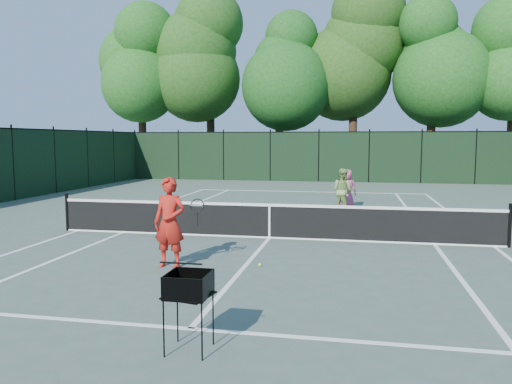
% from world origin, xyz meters
% --- Properties ---
extents(ground, '(90.00, 90.00, 0.00)m').
position_xyz_m(ground, '(0.00, 0.00, 0.00)').
color(ground, '#47564B').
rests_on(ground, ground).
extents(sideline_doubles_left, '(0.10, 23.77, 0.01)m').
position_xyz_m(sideline_doubles_left, '(-5.49, 0.00, 0.00)').
color(sideline_doubles_left, white).
rests_on(sideline_doubles_left, ground).
extents(sideline_doubles_right, '(0.10, 23.77, 0.01)m').
position_xyz_m(sideline_doubles_right, '(5.49, 0.00, 0.00)').
color(sideline_doubles_right, white).
rests_on(sideline_doubles_right, ground).
extents(sideline_singles_left, '(0.10, 23.77, 0.01)m').
position_xyz_m(sideline_singles_left, '(-4.12, 0.00, 0.00)').
color(sideline_singles_left, white).
rests_on(sideline_singles_left, ground).
extents(sideline_singles_right, '(0.10, 23.77, 0.01)m').
position_xyz_m(sideline_singles_right, '(4.12, 0.00, 0.00)').
color(sideline_singles_right, white).
rests_on(sideline_singles_right, ground).
extents(baseline_far, '(10.97, 0.10, 0.01)m').
position_xyz_m(baseline_far, '(0.00, 11.88, 0.00)').
color(baseline_far, white).
rests_on(baseline_far, ground).
extents(service_line_near, '(8.23, 0.10, 0.01)m').
position_xyz_m(service_line_near, '(0.00, -6.40, 0.00)').
color(service_line_near, white).
rests_on(service_line_near, ground).
extents(service_line_far, '(8.23, 0.10, 0.01)m').
position_xyz_m(service_line_far, '(0.00, 6.40, 0.00)').
color(service_line_far, white).
rests_on(service_line_far, ground).
extents(center_service_line, '(0.10, 12.80, 0.01)m').
position_xyz_m(center_service_line, '(0.00, 0.00, 0.00)').
color(center_service_line, white).
rests_on(center_service_line, ground).
extents(tennis_net, '(11.69, 0.09, 1.06)m').
position_xyz_m(tennis_net, '(0.00, 0.00, 0.48)').
color(tennis_net, black).
rests_on(tennis_net, ground).
extents(fence_far, '(24.00, 0.05, 3.00)m').
position_xyz_m(fence_far, '(0.00, 18.00, 1.50)').
color(fence_far, black).
rests_on(fence_far, ground).
extents(tree_0, '(6.40, 6.40, 13.14)m').
position_xyz_m(tree_0, '(-13.00, 21.50, 8.16)').
color(tree_0, black).
rests_on(tree_0, ground).
extents(tree_1, '(6.80, 6.80, 13.98)m').
position_xyz_m(tree_1, '(-8.00, 22.00, 8.69)').
color(tree_1, black).
rests_on(tree_1, ground).
extents(tree_2, '(6.00, 6.00, 12.40)m').
position_xyz_m(tree_2, '(-3.00, 21.80, 7.73)').
color(tree_2, black).
rests_on(tree_2, ground).
extents(tree_3, '(7.00, 7.00, 14.45)m').
position_xyz_m(tree_3, '(2.00, 22.30, 9.01)').
color(tree_3, black).
rests_on(tree_3, ground).
extents(tree_4, '(6.20, 6.20, 12.97)m').
position_xyz_m(tree_4, '(7.00, 21.60, 8.14)').
color(tree_4, black).
rests_on(tree_4, ground).
extents(coach, '(0.99, 0.60, 1.82)m').
position_xyz_m(coach, '(-1.47, -3.31, 0.91)').
color(coach, red).
rests_on(coach, ground).
extents(player_pink, '(0.79, 0.59, 1.47)m').
position_xyz_m(player_pink, '(1.89, 6.19, 0.74)').
color(player_pink, '#CF4980').
rests_on(player_pink, ground).
extents(player_green, '(0.96, 0.92, 1.56)m').
position_xyz_m(player_green, '(1.75, 5.06, 0.78)').
color(player_green, '#86AD56').
rests_on(player_green, ground).
extents(ball_hopper, '(0.60, 0.60, 0.97)m').
position_xyz_m(ball_hopper, '(0.21, -7.07, 0.82)').
color(ball_hopper, black).
rests_on(ball_hopper, ground).
extents(loose_ball_midcourt, '(0.07, 0.07, 0.07)m').
position_xyz_m(loose_ball_midcourt, '(0.30, -2.92, 0.03)').
color(loose_ball_midcourt, '#D3EF31').
rests_on(loose_ball_midcourt, ground).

